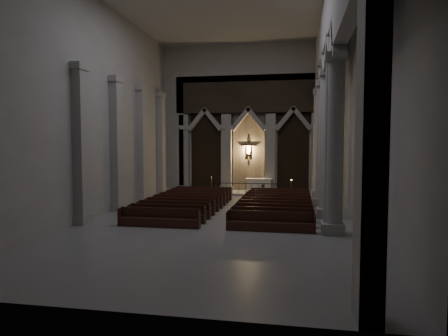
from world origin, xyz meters
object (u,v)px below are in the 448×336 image
altar_rail (245,187)px  worshipper (263,192)px  candle_stand_left (212,190)px  pews (230,207)px  altar (259,185)px  candle_stand_right (291,192)px

altar_rail → worshipper: 2.71m
altar_rail → candle_stand_left: candle_stand_left is taller
altar_rail → candle_stand_left: bearing=-175.2°
altar_rail → pews: (-0.00, -7.32, -0.36)m
altar → candle_stand_left: bearing=-154.1°
pews → worshipper: bearing=73.0°
altar → candle_stand_left: size_ratio=1.42×
altar_rail → pews: size_ratio=0.51×
candle_stand_left → altar_rail: bearing=4.8°
altar_rail → candle_stand_left: 2.63m
candle_stand_right → pews: bearing=-115.6°
altar → pews: size_ratio=0.21×
altar_rail → candle_stand_left: size_ratio=3.45×
altar_rail → candle_stand_left: (-2.60, -0.22, -0.26)m
altar → worshipper: (0.63, -3.72, -0.11)m
altar → pews: altar is taller
candle_stand_left → pews: size_ratio=0.15×
altar → candle_stand_right: candle_stand_right is taller
altar → altar_rail: size_ratio=0.41×
worshipper → candle_stand_right: bearing=24.7°
candle_stand_left → pews: bearing=-69.9°
altar → altar_rail: (-0.93, -1.50, -0.02)m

